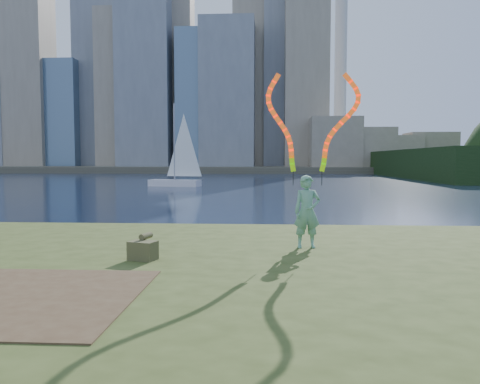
{
  "coord_description": "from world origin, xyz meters",
  "views": [
    {
      "loc": [
        1.12,
        -9.07,
        2.62
      ],
      "look_at": [
        0.53,
        1.0,
        1.92
      ],
      "focal_mm": 35.0,
      "sensor_mm": 36.0,
      "label": 1
    }
  ],
  "objects": [
    {
      "name": "dirt_patch",
      "position": [
        -2.2,
        -3.2,
        0.81
      ],
      "size": [
        3.2,
        3.0,
        0.02
      ],
      "primitive_type": "cube",
      "color": "#47331E",
      "rests_on": "grassy_knoll"
    },
    {
      "name": "canvas_bag",
      "position": [
        -1.13,
        -0.79,
        0.99
      ],
      "size": [
        0.55,
        0.62,
        0.46
      ],
      "rotation": [
        0.0,
        0.0,
        -0.29
      ],
      "color": "brown",
      "rests_on": "grassy_knoll"
    },
    {
      "name": "grassy_knoll",
      "position": [
        0.0,
        -2.3,
        0.34
      ],
      "size": [
        20.0,
        18.0,
        0.8
      ],
      "color": "#374619",
      "rests_on": "ground"
    },
    {
      "name": "far_shore",
      "position": [
        0.0,
        95.0,
        0.6
      ],
      "size": [
        320.0,
        40.0,
        1.2
      ],
      "primitive_type": "cube",
      "color": "#4E4839",
      "rests_on": "ground"
    },
    {
      "name": "sailboat",
      "position": [
        -7.6,
        35.87,
        1.38
      ],
      "size": [
        5.36,
        2.6,
        8.05
      ],
      "rotation": [
        0.0,
        0.0,
        -0.21
      ],
      "color": "white",
      "rests_on": "ground"
    },
    {
      "name": "ground",
      "position": [
        0.0,
        0.0,
        0.0
      ],
      "size": [
        320.0,
        320.0,
        0.0
      ],
      "primitive_type": "plane",
      "color": "#19253E",
      "rests_on": "ground"
    },
    {
      "name": "observation_tower",
      "position": [
        18.0,
        102.0,
        39.11
      ],
      "size": [
        10.0,
        10.0,
        58.0
      ],
      "color": "silver",
      "rests_on": "far_shore"
    },
    {
      "name": "woman_with_ribbons",
      "position": [
        1.95,
        0.6,
        2.24
      ],
      "size": [
        1.99,
        0.43,
        3.9
      ],
      "rotation": [
        0.0,
        0.0,
        0.11
      ],
      "color": "#13723C",
      "rests_on": "grassy_knoll"
    }
  ]
}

